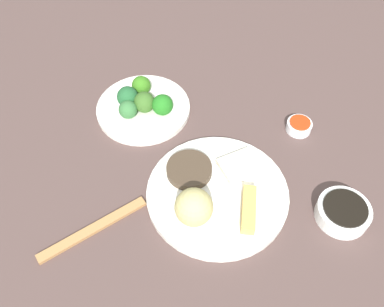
{
  "coord_description": "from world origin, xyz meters",
  "views": [
    {
      "loc": [
        -0.24,
        -0.43,
        0.76
      ],
      "look_at": [
        -0.02,
        0.06,
        0.06
      ],
      "focal_mm": 38.45,
      "sensor_mm": 36.0,
      "label": 1
    }
  ],
  "objects": [
    {
      "name": "crab_rangoon_wonton",
      "position": [
        0.06,
        -0.0,
        0.04
      ],
      "size": [
        0.08,
        0.07,
        0.01
      ],
      "primitive_type": "cube",
      "rotation": [
        0.0,
        0.0,
        0.04
      ],
      "color": "beige",
      "rests_on": "main_plate"
    },
    {
      "name": "broccoli_floret_0",
      "position": [
        -0.07,
        0.25,
        0.06
      ],
      "size": [
        0.05,
        0.05,
        0.05
      ],
      "primitive_type": "sphere",
      "color": "#376023",
      "rests_on": "broccoli_plate"
    },
    {
      "name": "rice_scoop",
      "position": [
        -0.08,
        -0.07,
        0.07
      ],
      "size": [
        0.08,
        0.08,
        0.08
      ],
      "primitive_type": "sphere",
      "color": "tan",
      "rests_on": "main_plate"
    },
    {
      "name": "broccoli_floret_4",
      "position": [
        -0.11,
        0.24,
        0.06
      ],
      "size": [
        0.04,
        0.04,
        0.04
      ],
      "primitive_type": "sphere",
      "color": "#356C37",
      "rests_on": "broccoli_plate"
    },
    {
      "name": "sauce_ramekin_sweet_and_sour_liquid",
      "position": [
        0.25,
        0.05,
        0.04
      ],
      "size": [
        0.05,
        0.05,
        0.0
      ],
      "primitive_type": "cylinder",
      "color": "red",
      "rests_on": "sauce_ramekin_sweet_and_sour"
    },
    {
      "name": "broccoli_floret_1",
      "position": [
        -0.1,
        0.28,
        0.06
      ],
      "size": [
        0.05,
        0.05,
        0.05
      ],
      "primitive_type": "sphere",
      "color": "#21572D",
      "rests_on": "broccoli_plate"
    },
    {
      "name": "tabletop",
      "position": [
        0.0,
        0.0,
        0.01
      ],
      "size": [
        2.2,
        2.2,
        0.02
      ],
      "primitive_type": "cube",
      "color": "#4E3B37",
      "rests_on": "ground"
    },
    {
      "name": "chopsticks_pair",
      "position": [
        -0.27,
        -0.01,
        0.02
      ],
      "size": [
        0.23,
        0.06,
        0.01
      ],
      "primitive_type": "cube",
      "rotation": [
        0.0,
        0.0,
        0.19
      ],
      "color": "#AD7947",
      "rests_on": "tabletop"
    },
    {
      "name": "soy_sauce_bowl",
      "position": [
        0.2,
        -0.18,
        0.04
      ],
      "size": [
        0.11,
        0.11,
        0.03
      ],
      "primitive_type": "cylinder",
      "color": "white",
      "rests_on": "tabletop"
    },
    {
      "name": "broccoli_plate",
      "position": [
        -0.07,
        0.26,
        0.03
      ],
      "size": [
        0.23,
        0.23,
        0.01
      ],
      "primitive_type": "cylinder",
      "color": "white",
      "rests_on": "tabletop"
    },
    {
      "name": "broccoli_floret_3",
      "position": [
        -0.03,
        0.22,
        0.06
      ],
      "size": [
        0.05,
        0.05,
        0.05
      ],
      "primitive_type": "sphere",
      "color": "#216F1D",
      "rests_on": "broccoli_plate"
    },
    {
      "name": "stir_fry_heap",
      "position": [
        -0.04,
        0.03,
        0.04
      ],
      "size": [
        0.1,
        0.1,
        0.02
      ],
      "primitive_type": "cylinder",
      "color": "#423325",
      "rests_on": "main_plate"
    },
    {
      "name": "main_plate",
      "position": [
        -0.01,
        -0.04,
        0.03
      ],
      "size": [
        0.29,
        0.29,
        0.02
      ],
      "primitive_type": "cylinder",
      "color": "white",
      "rests_on": "tabletop"
    },
    {
      "name": "sauce_ramekin_sweet_and_sour",
      "position": [
        0.25,
        0.05,
        0.03
      ],
      "size": [
        0.06,
        0.06,
        0.02
      ],
      "primitive_type": "cylinder",
      "color": "white",
      "rests_on": "tabletop"
    },
    {
      "name": "spring_roll",
      "position": [
        0.03,
        -0.1,
        0.05
      ],
      "size": [
        0.07,
        0.1,
        0.03
      ],
      "primitive_type": "cube",
      "rotation": [
        0.0,
        0.0,
        1.04
      ],
      "color": "tan",
      "rests_on": "main_plate"
    },
    {
      "name": "soy_sauce_bowl_liquid",
      "position": [
        0.2,
        -0.18,
        0.05
      ],
      "size": [
        0.09,
        0.09,
        0.0
      ],
      "primitive_type": "cylinder",
      "color": "black",
      "rests_on": "soy_sauce_bowl"
    },
    {
      "name": "broccoli_floret_2",
      "position": [
        -0.05,
        0.31,
        0.06
      ],
      "size": [
        0.05,
        0.05,
        0.05
      ],
      "primitive_type": "sphere",
      "color": "#36731C",
      "rests_on": "broccoli_plate"
    }
  ]
}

